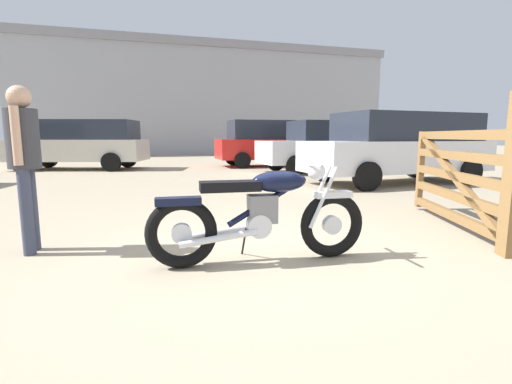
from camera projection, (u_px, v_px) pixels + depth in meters
The scene contains 10 objects.
ground_plane at pixel (274, 253), 3.82m from camera, with size 80.00×80.00×0.00m, color gray.
vintage_motorcycle at pixel (262, 215), 3.49m from camera, with size 2.08×0.62×0.94m.
timber_gate at pixel (467, 176), 4.53m from camera, with size 0.78×2.49×1.60m.
bystander at pixel (24, 152), 3.70m from camera, with size 0.30×0.46×1.66m.
dark_sedan_left at pixel (354, 142), 16.30m from camera, with size 3.94×1.90×1.78m.
white_estate_far at pixel (80, 143), 13.34m from camera, with size 4.95×2.62×1.74m.
silver_sedan_mid at pixel (400, 146), 9.40m from camera, with size 4.91×2.49×1.74m.
pale_sedan_back at pixel (265, 143), 14.79m from camera, with size 4.01×2.04×1.78m.
blue_hatchback_right at pixel (323, 147), 12.41m from camera, with size 4.35×2.24×1.67m.
industrial_building at pixel (203, 104), 28.78m from camera, with size 24.82×12.51×7.18m.
Camera 1 is at (-0.95, -3.57, 1.17)m, focal length 26.39 mm.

